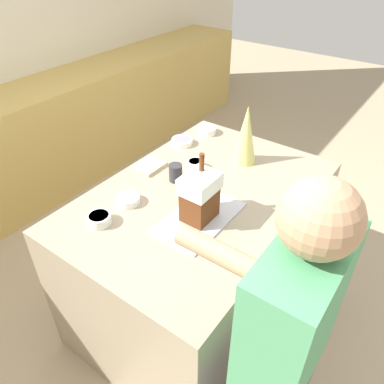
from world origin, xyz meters
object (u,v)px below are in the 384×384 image
Objects in this scene: decorative_tree at (246,135)px; candy_bowl_center_rear at (182,141)px; candy_bowl_beside_tree at (99,219)px; mug at (176,173)px; candy_bowl_near_tray_right at (195,164)px; candy_bowl_front_corner at (207,130)px; gingerbread_house at (200,196)px; cookbook at (149,166)px; person at (279,367)px; baking_tray at (199,218)px; candy_bowl_near_tray_left at (128,199)px.

candy_bowl_center_rear is (-0.05, 0.42, -0.15)m from decorative_tree.
mug reaches higher than candy_bowl_beside_tree.
candy_bowl_center_rear is 1.45× the size of candy_bowl_near_tray_right.
decorative_tree reaches higher than candy_bowl_beside_tree.
candy_bowl_near_tray_right is at bearing -154.52° from candy_bowl_front_corner.
candy_bowl_near_tray_right is (-0.24, 0.19, -0.15)m from decorative_tree.
gingerbread_house reaches higher than candy_bowl_beside_tree.
mug is at bearing -93.54° from cookbook.
decorative_tree is at bearing -46.38° from cookbook.
candy_bowl_near_tray_right is 0.27m from cookbook.
candy_bowl_beside_tree is (-1.07, -0.11, 0.00)m from candy_bowl_front_corner.
decorative_tree is at bearing 35.68° from person.
baking_tray is 4.85× the size of candy_bowl_near_tray_right.
candy_bowl_near_tray_left is at bearing 166.97° from mug.
candy_bowl_near_tray_left is at bearing 158.96° from decorative_tree.
candy_bowl_near_tray_right reaches higher than candy_bowl_near_tray_left.
gingerbread_house is at bearing 56.52° from person.
baking_tray is 0.48m from candy_bowl_beside_tree.
candy_bowl_center_rear is at bearing 10.29° from candy_bowl_beside_tree.
cookbook is (-0.34, -0.02, -0.01)m from candy_bowl_center_rear.
person is at bearing -129.84° from candy_bowl_center_rear.
candy_bowl_near_tray_right is (0.66, -0.08, 0.00)m from candy_bowl_beside_tree.
person reaches higher than candy_bowl_near_tray_right.
candy_bowl_front_corner is at bearing 31.88° from baking_tray.
mug is (-0.35, -0.22, 0.03)m from candy_bowl_center_rear.
candy_bowl_front_corner is at bearing 31.88° from gingerbread_house.
candy_bowl_near_tray_left is 0.08× the size of person.
person is (-0.41, -0.63, -0.08)m from baking_tray.
candy_bowl_near_tray_left is 0.34m from cookbook.
candy_bowl_near_tray_left is 1.06× the size of candy_bowl_beside_tree.
candy_bowl_beside_tree is at bearing 172.11° from mug.
gingerbread_house is 0.40m from candy_bowl_near_tray_left.
mug is at bearing 57.14° from gingerbread_house.
decorative_tree is 3.53× the size of mug.
decorative_tree is 3.70× the size of candy_bowl_near_tray_right.
candy_bowl_front_corner is (0.76, 0.47, -0.11)m from gingerbread_house.
person is at bearing -106.92° from candy_bowl_near_tray_left.
gingerbread_house is 0.49m from candy_bowl_beside_tree.
candy_bowl_front_corner is 1.26× the size of mug.
mug is (0.19, 0.29, -0.08)m from gingerbread_house.
baking_tray is at bearing -122.90° from mug.
candy_bowl_center_rear is at bearing 50.16° from person.
candy_bowl_front_corner is 0.88m from candy_bowl_near_tray_left.
candy_bowl_center_rear reaches higher than cookbook.
candy_bowl_beside_tree is at bearing 130.26° from baking_tray.
cookbook is 0.21m from mug.
candy_bowl_front_corner is (0.76, 0.47, 0.02)m from baking_tray.
cookbook is at bearing 15.03° from candy_bowl_beside_tree.
person is (-0.77, -0.91, -0.10)m from candy_bowl_near_tray_right.
candy_bowl_front_corner is at bearing 43.13° from person.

